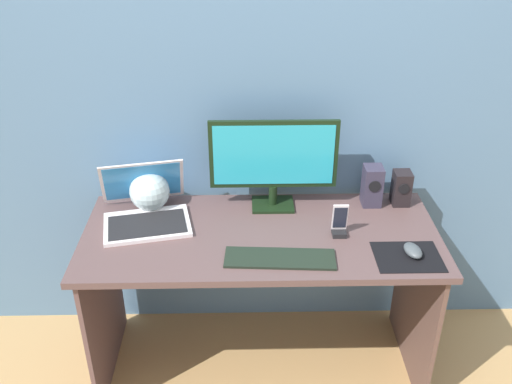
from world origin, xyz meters
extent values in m
plane|color=tan|center=(0.00, 0.00, 0.00)|extent=(8.00, 8.00, 0.00)
cube|color=#53789C|center=(0.00, 0.36, 1.25)|extent=(6.00, 0.04, 2.50)
cube|color=brown|center=(0.00, 0.00, 0.71)|extent=(1.44, 0.62, 0.03)
cube|color=brown|center=(-0.68, 0.00, 0.35)|extent=(0.02, 0.58, 0.69)
cube|color=brown|center=(0.68, 0.00, 0.35)|extent=(0.02, 0.58, 0.69)
cube|color=black|center=(0.06, 0.21, 0.73)|extent=(0.18, 0.14, 0.01)
cylinder|color=black|center=(0.06, 0.21, 0.78)|extent=(0.04, 0.04, 0.08)
cube|color=black|center=(0.06, 0.21, 0.97)|extent=(0.53, 0.02, 0.30)
cube|color=#26A5BF|center=(0.06, 0.20, 0.97)|extent=(0.50, 0.00, 0.27)
cube|color=black|center=(0.61, 0.22, 0.80)|extent=(0.07, 0.08, 0.15)
cylinder|color=black|center=(0.61, 0.18, 0.82)|extent=(0.05, 0.00, 0.05)
cube|color=#343043|center=(0.49, 0.22, 0.81)|extent=(0.08, 0.09, 0.18)
cylinder|color=black|center=(0.49, 0.17, 0.83)|extent=(0.05, 0.00, 0.05)
cube|color=white|center=(-0.46, 0.06, 0.73)|extent=(0.39, 0.30, 0.02)
cube|color=black|center=(-0.46, 0.04, 0.74)|extent=(0.34, 0.24, 0.00)
cube|color=white|center=(-0.50, 0.22, 0.84)|extent=(0.36, 0.16, 0.22)
cube|color=#338CD8|center=(-0.50, 0.21, 0.85)|extent=(0.33, 0.14, 0.19)
sphere|color=silver|center=(-0.47, 0.21, 0.80)|extent=(0.17, 0.17, 0.17)
cube|color=black|center=(0.07, -0.18, 0.73)|extent=(0.42, 0.15, 0.01)
cube|color=black|center=(0.55, -0.18, 0.72)|extent=(0.25, 0.20, 0.00)
ellipsoid|color=#454D52|center=(0.57, -0.16, 0.74)|extent=(0.08, 0.11, 0.04)
cube|color=black|center=(0.31, -0.02, 0.73)|extent=(0.06, 0.05, 0.02)
cube|color=white|center=(0.31, -0.02, 0.80)|extent=(0.06, 0.03, 0.12)
cube|color=#1E2333|center=(0.31, -0.02, 0.80)|extent=(0.05, 0.02, 0.10)
camera|label=1|loc=(-0.06, -1.91, 1.99)|focal=39.99mm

